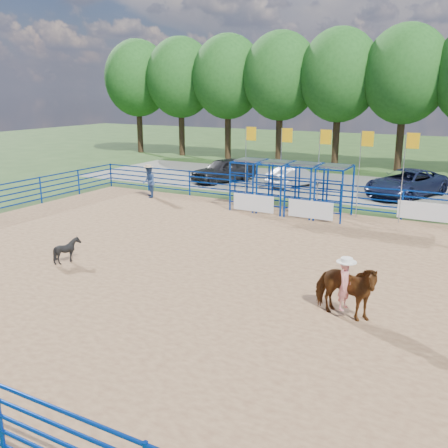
{
  "coord_description": "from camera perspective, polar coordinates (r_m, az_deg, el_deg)",
  "views": [
    {
      "loc": [
        6.62,
        -14.45,
        6.01
      ],
      "look_at": [
        -1.8,
        1.0,
        1.3
      ],
      "focal_mm": 40.0,
      "sensor_mm": 36.0,
      "label": 1
    }
  ],
  "objects": [
    {
      "name": "car_a",
      "position": [
        34.08,
        -0.03,
        6.21
      ],
      "size": [
        3.61,
        5.09,
        1.61
      ],
      "primitive_type": "imported",
      "rotation": [
        0.0,
        0.0,
        -0.41
      ],
      "color": "black",
      "rests_on": "gravel_strip"
    },
    {
      "name": "car_b",
      "position": [
        32.6,
        7.99,
        5.39
      ],
      "size": [
        2.76,
        4.15,
        1.29
      ],
      "primitive_type": "imported",
      "rotation": [
        0.0,
        0.0,
        2.75
      ],
      "color": "gray",
      "rests_on": "gravel_strip"
    },
    {
      "name": "chute_assembly",
      "position": [
        25.25,
        8.35,
        3.98
      ],
      "size": [
        19.32,
        2.41,
        4.2
      ],
      "color": "#062E92",
      "rests_on": "ground"
    },
    {
      "name": "perimeter_fence",
      "position": [
        16.74,
        3.77,
        -3.36
      ],
      "size": [
        30.1,
        20.1,
        1.5
      ],
      "color": "#062E92",
      "rests_on": "ground"
    },
    {
      "name": "horse_and_rider",
      "position": [
        13.9,
        13.65,
        -6.99
      ],
      "size": [
        2.03,
        1.18,
        2.39
      ],
      "color": "#5A3012",
      "rests_on": "arena_dirt"
    },
    {
      "name": "calf",
      "position": [
        18.77,
        -17.46,
        -2.87
      ],
      "size": [
        1.06,
        1.02,
        0.91
      ],
      "primitive_type": "imported",
      "rotation": [
        0.0,
        0.0,
        2.01
      ],
      "color": "black",
      "rests_on": "arena_dirt"
    },
    {
      "name": "gravel_strip",
      "position": [
        32.7,
        16.43,
        3.79
      ],
      "size": [
        40.0,
        10.0,
        0.01
      ],
      "primitive_type": "cube",
      "color": "gray",
      "rests_on": "ground"
    },
    {
      "name": "arena_dirt",
      "position": [
        16.99,
        3.73,
        -5.73
      ],
      "size": [
        30.0,
        20.0,
        0.02
      ],
      "primitive_type": "cube",
      "color": "#A37851",
      "rests_on": "ground"
    },
    {
      "name": "ground",
      "position": [
        16.99,
        3.73,
        -5.76
      ],
      "size": [
        120.0,
        120.0,
        0.0
      ],
      "primitive_type": "plane",
      "color": "#314F1F",
      "rests_on": "ground"
    },
    {
      "name": "car_c",
      "position": [
        31.04,
        20.08,
        4.41
      ],
      "size": [
        4.61,
        6.24,
        1.58
      ],
      "primitive_type": "imported",
      "rotation": [
        0.0,
        0.0,
        -0.4
      ],
      "color": "#161C38",
      "rests_on": "gravel_strip"
    },
    {
      "name": "spectator_cowboy",
      "position": [
        29.16,
        -8.59,
        4.84
      ],
      "size": [
        1.09,
        1.12,
        1.87
      ],
      "color": "navy",
      "rests_on": "arena_dirt"
    },
    {
      "name": "treeline",
      "position": [
        41.02,
        20.09,
        16.25
      ],
      "size": [
        56.4,
        6.4,
        11.24
      ],
      "color": "#3F2B19",
      "rests_on": "ground"
    }
  ]
}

